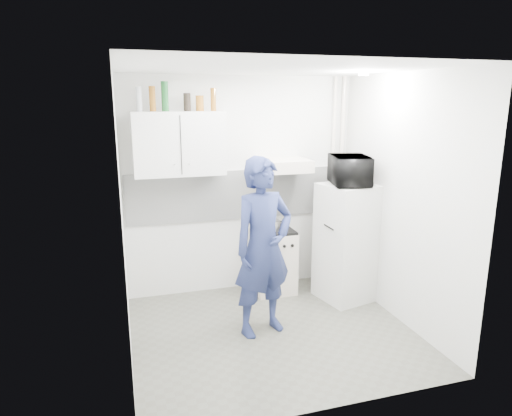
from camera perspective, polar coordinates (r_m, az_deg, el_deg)
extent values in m
plane|color=#57584D|center=(4.85, 2.11, -15.26)|extent=(2.80, 2.80, 0.00)
plane|color=white|center=(4.26, 2.43, 17.08)|extent=(2.80, 2.80, 0.00)
plane|color=silver|center=(5.55, -1.93, 2.76)|extent=(2.80, 0.00, 2.80)
plane|color=silver|center=(4.15, -16.35, -1.46)|extent=(0.00, 2.60, 2.60)
plane|color=silver|center=(5.00, 17.63, 0.93)|extent=(0.00, 2.60, 2.60)
imported|color=navy|center=(4.53, 0.91, -4.93)|extent=(0.75, 0.60, 1.80)
cube|color=beige|center=(5.66, 2.18, -6.68)|extent=(0.48, 0.48, 0.77)
cube|color=silver|center=(5.47, 11.25, -4.24)|extent=(0.68, 0.68, 1.38)
cube|color=black|center=(5.53, 2.21, -2.81)|extent=(0.46, 0.46, 0.03)
cylinder|color=silver|center=(5.49, 1.97, -2.15)|extent=(0.21, 0.21, 0.11)
imported|color=black|center=(5.28, 11.67, 4.63)|extent=(0.67, 0.53, 0.33)
cylinder|color=#B2B7BC|center=(5.10, -14.42, 13.03)|extent=(0.06, 0.06, 0.26)
cylinder|color=brown|center=(5.11, -12.83, 13.16)|extent=(0.07, 0.07, 0.26)
cylinder|color=#144C1E|center=(5.12, -11.32, 13.52)|extent=(0.08, 0.08, 0.31)
cylinder|color=black|center=(5.15, -8.61, 12.95)|extent=(0.08, 0.08, 0.19)
cylinder|color=brown|center=(5.17, -7.05, 12.86)|extent=(0.09, 0.09, 0.17)
cylinder|color=brown|center=(5.20, -5.36, 13.35)|extent=(0.06, 0.06, 0.25)
cube|color=silver|center=(5.16, -9.63, 7.94)|extent=(1.00, 0.35, 0.70)
cube|color=beige|center=(5.40, 3.38, 5.35)|extent=(0.60, 0.50, 0.14)
cube|color=white|center=(5.55, -1.88, 1.72)|extent=(2.74, 0.03, 0.60)
cylinder|color=beige|center=(5.94, 10.52, 3.25)|extent=(0.05, 0.05, 2.60)
cylinder|color=beige|center=(5.88, 9.48, 3.20)|extent=(0.04, 0.04, 2.60)
cylinder|color=white|center=(4.85, 13.29, 15.95)|extent=(0.10, 0.10, 0.02)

